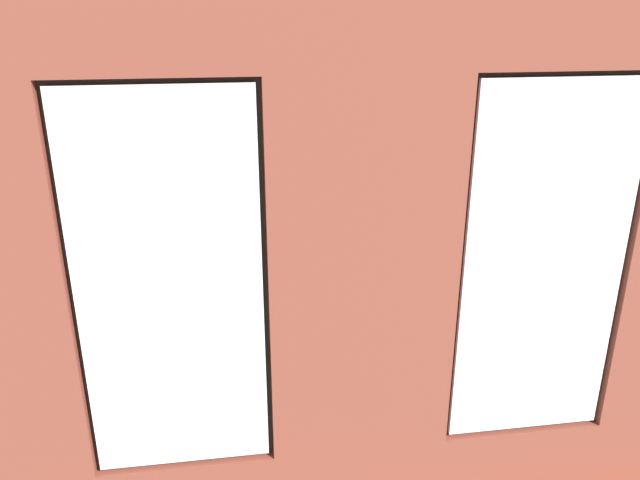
{
  "coord_description": "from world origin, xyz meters",
  "views": [
    {
      "loc": [
        0.73,
        5.58,
        3.17
      ],
      "look_at": [
        -0.05,
        0.4,
        1.16
      ],
      "focal_mm": 35.0,
      "sensor_mm": 36.0,
      "label": 1
    }
  ],
  "objects": [
    {
      "name": "couch_by_window",
      "position": [
        0.03,
        1.77,
        0.33
      ],
      "size": [
        1.9,
        0.87,
        0.8
      ],
      "color": "black",
      "rests_on": "ground_plane"
    },
    {
      "name": "potted_plant_mid_room_small",
      "position": [
        -0.59,
        -1.05,
        0.38
      ],
      "size": [
        0.33,
        0.33,
        0.55
      ],
      "color": "gray",
      "rests_on": "ground_plane"
    },
    {
      "name": "table_plant_small",
      "position": [
        -0.53,
        -0.19,
        0.54
      ],
      "size": [
        0.14,
        0.14,
        0.24
      ],
      "color": "brown",
      "rests_on": "coffee_table"
    },
    {
      "name": "potted_plant_foreground_right",
      "position": [
        2.42,
        -1.74,
        0.75
      ],
      "size": [
        1.15,
        1.06,
        1.45
      ],
      "color": "brown",
      "rests_on": "ground_plane"
    },
    {
      "name": "couch_left",
      "position": [
        -2.37,
        0.56,
        0.33
      ],
      "size": [
        0.98,
        1.84,
        0.8
      ],
      "rotation": [
        0.0,
        0.0,
        1.51
      ],
      "color": "black",
      "rests_on": "ground_plane"
    },
    {
      "name": "brick_wall_with_windows",
      "position": [
        0.0,
        2.42,
        1.61
      ],
      "size": [
        6.14,
        0.3,
        3.28
      ],
      "color": "brown",
      "rests_on": "ground_plane"
    },
    {
      "name": "coffee_table",
      "position": [
        -0.18,
        -0.06,
        0.36
      ],
      "size": [
        1.28,
        0.73,
        0.41
      ],
      "color": "#A87547",
      "rests_on": "ground_plane"
    },
    {
      "name": "potted_plant_near_tv",
      "position": [
        2.17,
        1.07,
        0.74
      ],
      "size": [
        0.98,
        1.04,
        1.17
      ],
      "color": "beige",
      "rests_on": "ground_plane"
    },
    {
      "name": "potted_plant_beside_window_right",
      "position": [
        1.67,
        1.87,
        0.55
      ],
      "size": [
        0.52,
        0.52,
        0.8
      ],
      "color": "#9E5638",
      "rests_on": "ground_plane"
    },
    {
      "name": "remote_black",
      "position": [
        -0.02,
        -0.15,
        0.42
      ],
      "size": [
        0.06,
        0.17,
        0.02
      ],
      "primitive_type": "cube",
      "rotation": [
        0.0,
        0.0,
        3.23
      ],
      "color": "black",
      "rests_on": "coffee_table"
    },
    {
      "name": "potted_plant_between_couches",
      "position": [
        -1.37,
        1.72,
        0.82
      ],
      "size": [
        0.88,
        0.98,
        1.45
      ],
      "color": "gray",
      "rests_on": "ground_plane"
    },
    {
      "name": "potted_plant_by_left_couch",
      "position": [
        -1.97,
        -0.78,
        0.42
      ],
      "size": [
        0.51,
        0.51,
        0.62
      ],
      "color": "brown",
      "rests_on": "ground_plane"
    },
    {
      "name": "candle_jar",
      "position": [
        -0.18,
        -0.06,
        0.46
      ],
      "size": [
        0.08,
        0.08,
        0.1
      ],
      "primitive_type": "cylinder",
      "color": "#B7333D",
      "rests_on": "coffee_table"
    },
    {
      "name": "tv_flatscreen",
      "position": [
        2.72,
        0.08,
        0.92
      ],
      "size": [
        1.19,
        0.2,
        0.82
      ],
      "color": "black",
      "rests_on": "media_console"
    },
    {
      "name": "papasan_chair",
      "position": [
        0.03,
        -1.52,
        0.44
      ],
      "size": [
        1.08,
        1.08,
        0.68
      ],
      "color": "olive",
      "rests_on": "ground_plane"
    },
    {
      "name": "ground_plane",
      "position": [
        0.0,
        0.0,
        -0.05
      ],
      "size": [
        6.74,
        5.6,
        0.1
      ],
      "primitive_type": "cube",
      "color": "brown"
    },
    {
      "name": "media_console",
      "position": [
        2.72,
        0.08,
        0.25
      ],
      "size": [
        1.09,
        0.42,
        0.5
      ],
      "primitive_type": "cube",
      "color": "black",
      "rests_on": "ground_plane"
    },
    {
      "name": "cup_ceramic",
      "position": [
        0.2,
        0.05,
        0.46
      ],
      "size": [
        0.09,
        0.09,
        0.1
      ],
      "primitive_type": "cylinder",
      "color": "#33567F",
      "rests_on": "coffee_table"
    }
  ]
}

